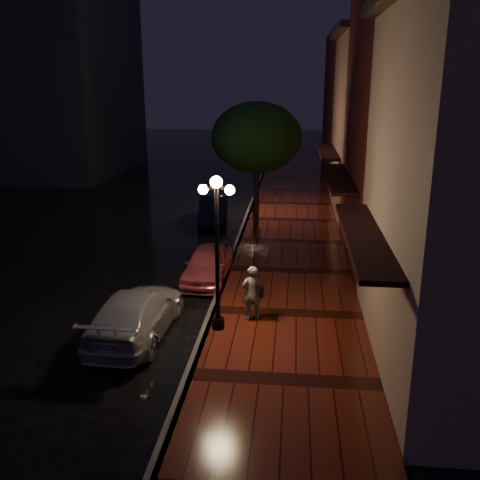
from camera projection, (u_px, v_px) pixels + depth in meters
The scene contains 14 objects.
ground at pixel (228, 272), 19.85m from camera, with size 120.00×120.00×0.00m, color black.
sidewalk at pixel (289, 272), 19.61m from camera, with size 4.50×60.00×0.15m, color #4A190D.
curb at pixel (228, 270), 19.83m from camera, with size 0.25×60.00×0.15m, color #595451.
storefront_mid at pixel (424, 118), 19.49m from camera, with size 5.00×8.00×11.00m, color #511914.
storefront_far at pixel (387, 128), 27.40m from camera, with size 5.00×8.00×9.00m, color #8C5951.
storefront_extra at pixel (364, 108), 36.79m from camera, with size 5.00×12.00×10.00m, color #511914.
streetlamp_near at pixel (217, 245), 14.30m from camera, with size 0.96×0.36×4.31m.
streetlamp_far at pixel (256, 166), 27.65m from camera, with size 0.96×0.36×4.31m.
street_tree at pixel (257, 140), 24.28m from camera, with size 4.16×4.16×5.80m.
pink_car at pixel (208, 264), 18.82m from camera, with size 1.44×3.58×1.22m, color #DD5B67.
navy_car at pixel (214, 210), 26.59m from camera, with size 1.39×4.00×1.32m, color black.
silver_car at pixel (136, 313), 14.73m from camera, with size 1.85×4.55×1.32m, color #B2B1B9.
woman_with_umbrella at pixel (252, 270), 15.12m from camera, with size 0.95×0.97×2.30m.
parking_meter at pixel (233, 248), 19.84m from camera, with size 0.12×0.10×1.17m.
Camera 1 is at (2.36, -18.53, 6.82)m, focal length 40.00 mm.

